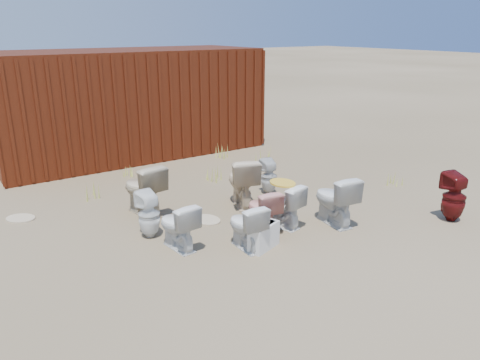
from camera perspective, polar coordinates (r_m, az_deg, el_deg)
ground at (r=7.24m, az=2.69°, el=-5.37°), size 100.00×100.00×0.00m
shipping_container at (r=11.35m, az=-13.35°, el=9.15°), size 6.00×2.40×2.40m
toilet_front_a at (r=6.40m, az=-7.60°, el=-5.54°), size 0.44×0.69×0.67m
toilet_front_pink at (r=6.88m, az=2.78°, el=-3.68°), size 0.46×0.70×0.66m
toilet_front_c at (r=6.35m, az=0.74°, el=-5.63°), size 0.39×0.66×0.66m
toilet_front_maroon at (r=7.94m, az=24.64°, el=-1.90°), size 0.42×0.42×0.78m
toilet_front_e at (r=7.26m, az=11.46°, el=-2.34°), size 0.53×0.82×0.78m
toilet_back_a at (r=6.81m, az=-11.05°, el=-4.14°), size 0.34×0.34×0.69m
toilet_back_beige_left at (r=7.63m, az=-11.72°, el=-1.09°), size 0.59×0.89×0.84m
toilet_back_beige_right at (r=7.85m, az=0.26°, el=-0.15°), size 0.73×0.94×0.84m
toilet_back_yellowlid at (r=7.05m, az=5.14°, el=-3.08°), size 0.52×0.74×0.68m
toilet_back_e at (r=8.44m, az=3.55°, el=0.42°), size 0.34×0.34×0.64m
yellow_lid at (r=6.93m, az=5.22°, el=-0.35°), size 0.35×0.43×0.02m
loose_tank at (r=6.41m, az=2.91°, el=-6.90°), size 0.54×0.35×0.35m
loose_lid_near at (r=7.36m, az=-4.13°, el=-4.87°), size 0.49×0.57×0.02m
loose_lid_far at (r=8.17m, az=-25.18°, el=-4.26°), size 0.58×0.59×0.02m
weed_clump_a at (r=8.59m, az=-18.00°, el=-1.47°), size 0.36×0.36×0.26m
weed_clump_b at (r=9.19m, az=-3.05°, el=0.73°), size 0.32×0.32×0.27m
weed_clump_c at (r=10.39m, az=2.78°, el=3.06°), size 0.36×0.36×0.36m
weed_clump_d at (r=9.75m, az=-13.68°, el=1.17°), size 0.30×0.30×0.24m
weed_clump_e at (r=10.72m, az=-2.14°, el=3.49°), size 0.34×0.34×0.34m
weed_clump_f at (r=9.39m, az=18.25°, el=0.07°), size 0.28×0.28×0.24m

